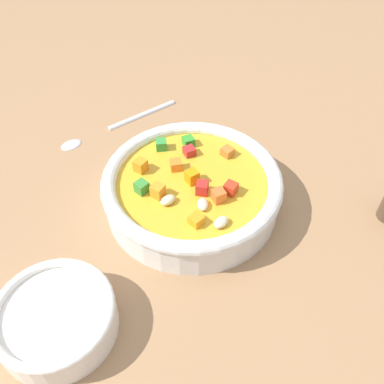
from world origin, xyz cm
name	(u,v)px	position (x,y,z in cm)	size (l,w,h in cm)	color
ground_plane	(192,209)	(0.00, 0.00, -1.00)	(140.00, 140.00, 2.00)	#9E754F
soup_bowl_main	(192,189)	(0.00, -0.01, 2.66)	(21.38, 21.38, 5.54)	white
spoon	(118,123)	(-16.45, -9.89, 0.41)	(11.41, 16.98, 0.87)	silver
side_bowl_small	(56,318)	(15.36, -14.01, 1.95)	(11.62, 11.62, 3.76)	white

